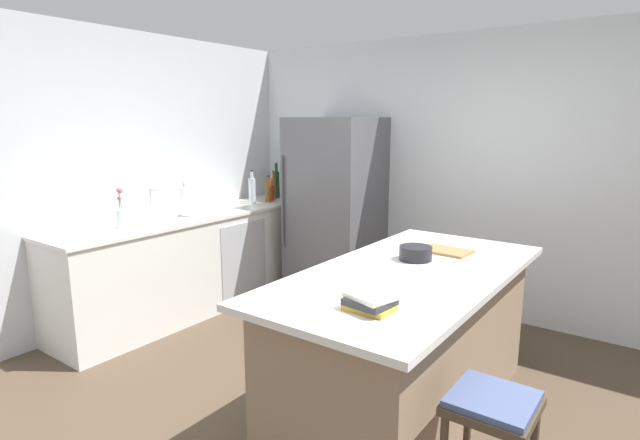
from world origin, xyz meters
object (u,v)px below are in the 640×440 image
kitchen_island (407,341)px  cookbook_stack (370,302)px  bar_stool (491,421)px  flower_vase (121,216)px  whiskey_bottle (269,191)px  soda_bottle (252,190)px  hot_sauce_bottle (272,193)px  sink_faucet (152,203)px  paper_towel_roll (185,202)px  olive_oil_bottle (252,190)px  vinegar_bottle (273,187)px  cutting_board (445,251)px  wine_bottle (276,183)px  refrigerator (335,209)px  mixing_bowl (416,253)px

kitchen_island → cookbook_stack: cookbook_stack is taller
kitchen_island → cookbook_stack: size_ratio=8.73×
bar_stool → flower_vase: flower_vase is taller
bar_stool → kitchen_island: bearing=138.4°
whiskey_bottle → soda_bottle: 0.20m
hot_sauce_bottle → soda_bottle: 0.28m
cookbook_stack → sink_faucet: bearing=165.3°
paper_towel_roll → soda_bottle: (-0.00, 0.90, 0.01)m
cookbook_stack → olive_oil_bottle: bearing=143.3°
vinegar_bottle → cutting_board: bearing=-22.8°
wine_bottle → hot_sauce_bottle: wine_bottle is taller
olive_oil_bottle → hot_sauce_bottle: bearing=55.3°
wine_bottle → hot_sauce_bottle: 0.24m
kitchen_island → cookbook_stack: 0.86m
wine_bottle → vinegar_bottle: bearing=-68.1°
cutting_board → wine_bottle: bearing=155.6°
sink_faucet → paper_towel_roll: size_ratio=0.96×
paper_towel_roll → soda_bottle: bearing=90.2°
hot_sauce_bottle → soda_bottle: soda_bottle is taller
bar_stool → paper_towel_roll: 3.36m
paper_towel_roll → whiskey_bottle: 1.10m
sink_faucet → vinegar_bottle: 1.58m
refrigerator → whiskey_bottle: refrigerator is taller
refrigerator → whiskey_bottle: bearing=-172.3°
vinegar_bottle → soda_bottle: bearing=-86.6°
bar_stool → wine_bottle: wine_bottle is taller
whiskey_bottle → cookbook_stack: whiskey_bottle is taller
wine_bottle → soda_bottle: size_ratio=1.11×
bar_stool → mixing_bowl: mixing_bowl is taller
vinegar_bottle → mixing_bowl: bearing=-29.3°
cookbook_stack → cutting_board: bearing=95.9°
vinegar_bottle → olive_oil_bottle: bearing=-102.7°
cutting_board → olive_oil_bottle: bearing=163.3°
soda_bottle → cookbook_stack: 3.22m
refrigerator → flower_vase: (-0.87, -1.86, 0.11)m
whiskey_bottle → kitchen_island: bearing=-30.5°
paper_towel_roll → wine_bottle: 1.38m
bar_stool → mixing_bowl: bearing=132.1°
vinegar_bottle → sink_faucet: bearing=-91.3°
bar_stool → soda_bottle: (-3.18, 1.86, 0.54)m
refrigerator → wine_bottle: (-0.94, 0.17, 0.18)m
hot_sauce_bottle → bar_stool: bearing=-34.2°
refrigerator → hot_sauce_bottle: (-0.84, -0.03, 0.10)m
mixing_bowl → refrigerator: bearing=139.6°
bar_stool → cutting_board: 1.44m
sink_faucet → cookbook_stack: size_ratio=1.23×
flower_vase → paper_towel_roll: 0.66m
sink_faucet → flower_vase: 0.36m
mixing_bowl → olive_oil_bottle: bearing=156.6°
refrigerator → paper_towel_roll: bearing=-126.0°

